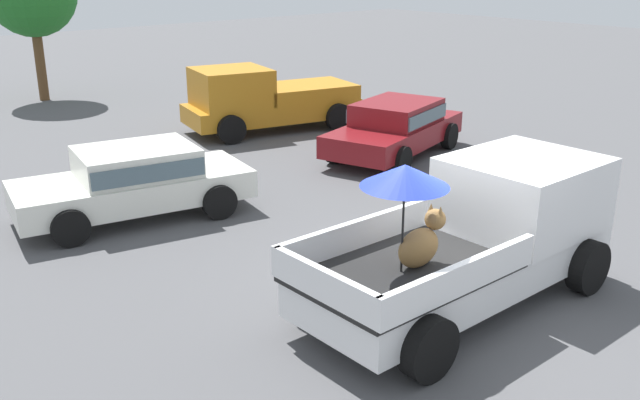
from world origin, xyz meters
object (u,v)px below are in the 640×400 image
at_px(pickup_truck_red, 265,100).
at_px(parked_sedan_near, 135,179).
at_px(parked_sedan_far, 395,126).
at_px(pickup_truck_main, 481,233).

xyz_separation_m(pickup_truck_red, parked_sedan_near, (-5.98, -3.99, -0.13)).
bearing_deg(parked_sedan_far, parked_sedan_near, -18.11).
relative_size(pickup_truck_main, parked_sedan_near, 1.11).
distance_m(parked_sedan_near, parked_sedan_far, 6.84).
bearing_deg(parked_sedan_near, parked_sedan_far, -170.47).
bearing_deg(parked_sedan_far, pickup_truck_red, -94.98).
relative_size(pickup_truck_red, parked_sedan_near, 1.12).
bearing_deg(pickup_truck_red, pickup_truck_main, 82.81).
relative_size(pickup_truck_red, parked_sedan_far, 1.10).
relative_size(pickup_truck_main, parked_sedan_far, 1.09).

